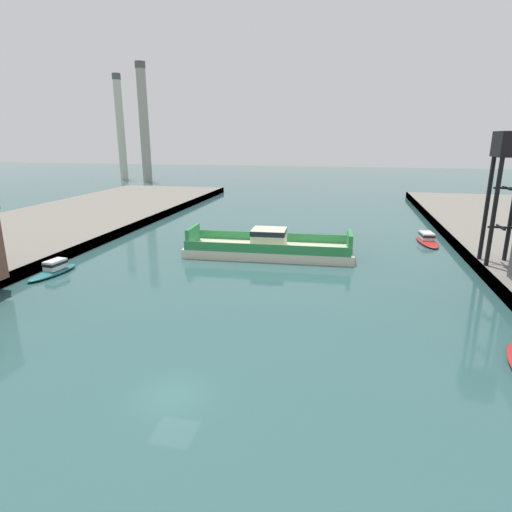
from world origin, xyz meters
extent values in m
plane|color=#335B5B|center=(0.00, 0.00, 0.00)|extent=(400.00, 400.00, 0.00)
cube|color=#423D38|center=(-23.47, 20.00, 0.62)|extent=(0.30, 140.00, 1.24)
cube|color=#423D38|center=(23.47, 20.00, 0.62)|extent=(0.30, 140.00, 1.24)
cube|color=beige|center=(0.00, 30.40, 0.55)|extent=(20.83, 7.38, 1.10)
cube|color=#2D8947|center=(-0.14, 33.59, 1.65)|extent=(19.73, 0.98, 1.10)
cube|color=#2D8947|center=(0.13, 27.22, 1.65)|extent=(19.73, 0.98, 1.10)
cube|color=beige|center=(0.00, 30.40, 2.23)|extent=(4.26, 3.75, 2.26)
cube|color=black|center=(0.00, 30.40, 3.01)|extent=(4.31, 3.79, 0.60)
cube|color=#2D8947|center=(9.77, 30.83, 2.20)|extent=(0.70, 4.57, 2.20)
cube|color=#2D8947|center=(-9.78, 29.98, 2.20)|extent=(0.70, 4.57, 2.20)
ellipsoid|color=red|center=(20.44, 41.33, 0.21)|extent=(2.99, 7.87, 0.42)
cube|color=silver|center=(20.38, 41.90, 0.91)|extent=(1.83, 2.83, 0.97)
cube|color=black|center=(20.38, 41.90, 1.03)|extent=(1.89, 2.91, 0.29)
ellipsoid|color=#237075|center=(-21.23, 17.91, 0.26)|extent=(2.67, 6.69, 0.51)
cube|color=silver|center=(-21.17, 18.40, 1.01)|extent=(1.58, 2.42, 1.00)
cube|color=black|center=(-21.17, 18.40, 1.14)|extent=(1.63, 2.49, 0.30)
cylinder|color=black|center=(23.84, 29.51, 6.77)|extent=(0.44, 0.44, 11.05)
cylinder|color=black|center=(26.35, 29.51, 6.77)|extent=(0.44, 0.44, 11.05)
cylinder|color=black|center=(23.84, 27.00, 6.77)|extent=(0.44, 0.44, 11.05)
cube|color=black|center=(25.09, 28.25, 5.11)|extent=(2.51, 0.20, 0.20)
cube|color=black|center=(25.09, 28.25, 5.11)|extent=(0.20, 2.51, 0.20)
cube|color=black|center=(25.09, 28.25, 9.20)|extent=(2.51, 0.20, 0.20)
cube|color=black|center=(25.09, 28.25, 9.20)|extent=(0.20, 2.51, 0.20)
cylinder|color=#9E998E|center=(-56.53, 112.94, 18.55)|extent=(3.00, 3.00, 37.10)
cylinder|color=#4C4C4C|center=(-56.53, 112.94, 36.10)|extent=(3.24, 3.24, 2.00)
cylinder|color=beige|center=(-67.76, 117.85, 17.31)|extent=(2.59, 2.59, 34.61)
cylinder|color=#4C4C4C|center=(-67.76, 117.85, 33.61)|extent=(2.79, 2.79, 2.00)
camera|label=1|loc=(9.12, -19.61, 14.20)|focal=29.67mm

